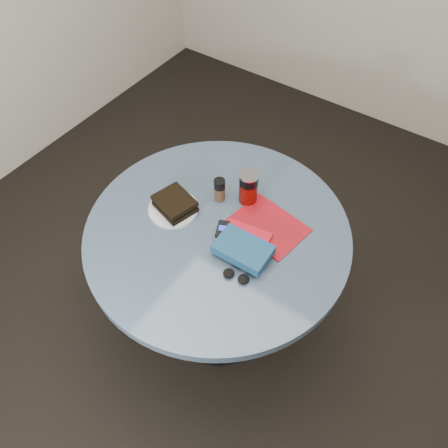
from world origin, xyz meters
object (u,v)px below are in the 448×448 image
Objects in this scene: magazine at (268,226)px; mp3_player at (223,229)px; novel at (243,249)px; table at (218,254)px; pepper_grinder at (220,190)px; plate at (173,209)px; red_book at (245,238)px; headphones at (236,276)px; soda_can at (248,188)px; sandwich at (175,204)px.

mp3_player is at bearing -124.28° from magazine.
novel is (-0.01, -0.17, 0.04)m from magazine.
pepper_grinder reaches higher than table.
plate is 0.73× the size of magazine.
mp3_player is (-0.12, -0.13, 0.02)m from magazine.
headphones is at bearing -76.27° from red_book.
table is 0.30m from soda_can.
table is 5.74× the size of red_book.
red_book is 1.99× the size of mp3_player.
soda_can is at bearing 44.71° from plate.
pepper_grinder is 0.18m from mp3_player.
novel is (0.13, -0.24, -0.03)m from soda_can.
magazine reaches higher than table.
novel is 1.93× the size of headphones.
sandwich reaches higher than red_book.
red_book is (0.30, 0.03, -0.03)m from sandwich.
red_book is at bearing 6.09° from plate.
plate is at bearing -135.29° from soda_can.
novel reaches higher than table.
red_book is 0.90× the size of novel.
soda_can is (0.20, 0.20, 0.03)m from sandwich.
soda_can is 0.37m from headphones.
magazine is 0.26m from headphones.
sandwich is 1.68× the size of pepper_grinder.
headphones is (0.37, -0.12, 0.00)m from plate.
pepper_grinder reaches higher than red_book.
novel is at bearing -19.84° from mp3_player.
sandwich reaches higher than plate.
magazine is (0.15, 0.12, 0.17)m from table.
sandwich reaches higher than mp3_player.
red_book is (0.10, -0.17, -0.06)m from soda_can.
magazine is (0.34, 0.14, -0.00)m from plate.
headphones is at bearing -38.53° from table.
soda_can is 0.71× the size of novel.
headphones is at bearing -18.01° from plate.
plate reaches higher than table.
plate is at bearing -147.09° from sandwich.
soda_can reaches higher than mp3_player.
red_book is at bearing -60.70° from soda_can.
headphones reaches higher than magazine.
sandwich is 0.99× the size of red_book.
magazine is at bearing -2.76° from pepper_grinder.
magazine is at bearing 86.51° from novel.
pepper_grinder is (-0.09, -0.06, -0.02)m from soda_can.
novel reaches higher than red_book.
table is 0.21m from red_book.
sandwich is at bearing -148.72° from magazine.
soda_can is 0.79× the size of red_book.
sandwich is 0.33m from novel.
table is 5.15× the size of novel.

